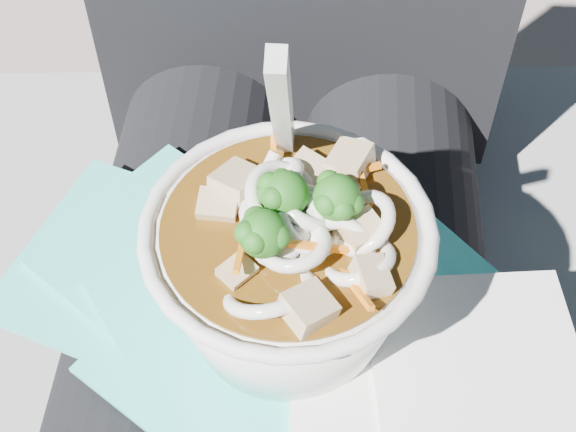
# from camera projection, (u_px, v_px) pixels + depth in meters

# --- Properties ---
(stone_ledge) EXTENTS (1.04, 0.58, 0.44)m
(stone_ledge) POSITION_uv_depth(u_px,v_px,m) (291.00, 366.00, 0.91)
(stone_ledge) COLOR gray
(stone_ledge) RESTS_ON ground
(lap) EXTENTS (0.31, 0.48, 0.15)m
(lap) POSITION_uv_depth(u_px,v_px,m) (279.00, 358.00, 0.58)
(lap) COLOR black
(lap) RESTS_ON stone_ledge
(person_body) EXTENTS (0.34, 0.94, 0.99)m
(person_body) POSITION_uv_depth(u_px,v_px,m) (288.00, 234.00, 0.62)
(person_body) COLOR black
(person_body) RESTS_ON ground
(plastic_bag) EXTENTS (0.40, 0.30, 0.01)m
(plastic_bag) POSITION_uv_depth(u_px,v_px,m) (270.00, 307.00, 0.52)
(plastic_bag) COLOR #32D2C9
(plastic_bag) RESTS_ON lap
(napkins) EXTENTS (0.19, 0.17, 0.01)m
(napkins) POSITION_uv_depth(u_px,v_px,m) (436.00, 388.00, 0.47)
(napkins) COLOR white
(napkins) RESTS_ON plastic_bag
(udon_bowl) EXTENTS (0.19, 0.19, 0.21)m
(udon_bowl) POSITION_uv_depth(u_px,v_px,m) (289.00, 262.00, 0.46)
(udon_bowl) COLOR white
(udon_bowl) RESTS_ON plastic_bag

